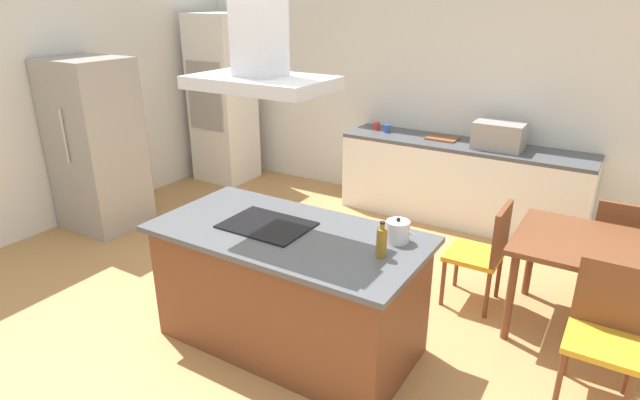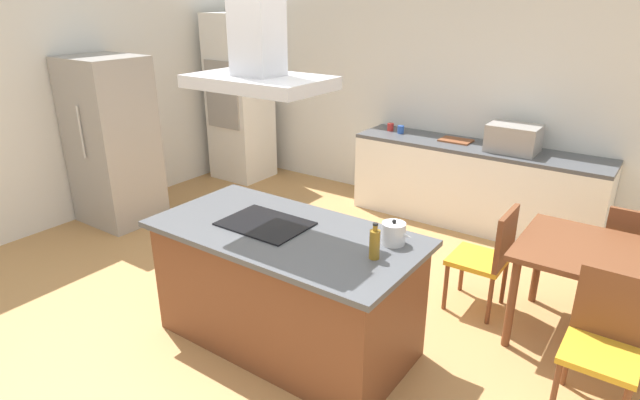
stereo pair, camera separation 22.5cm
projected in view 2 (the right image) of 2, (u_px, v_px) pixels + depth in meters
name	position (u px, v px, depth m)	size (l,w,h in m)	color
ground	(384.00, 262.00, 5.05)	(16.00, 16.00, 0.00)	tan
wall_back	(464.00, 96.00, 5.89)	(7.20, 0.10, 2.70)	white
wall_left	(105.00, 93.00, 6.02)	(0.10, 8.80, 2.70)	white
kitchen_island	(286.00, 287.00, 3.74)	(1.90, 0.97, 0.90)	brown
cooktop	(265.00, 224.00, 3.67)	(0.60, 0.44, 0.01)	black
tea_kettle	(394.00, 233.00, 3.36)	(0.21, 0.16, 0.17)	silver
olive_oil_bottle	(374.00, 244.00, 3.16)	(0.07, 0.07, 0.23)	olive
back_counter	(474.00, 186.00, 5.75)	(2.69, 0.62, 0.90)	white
countertop_microwave	(514.00, 138.00, 5.34)	(0.50, 0.38, 0.28)	#9E9993
coffee_mug_red	(390.00, 127.00, 6.20)	(0.08, 0.08, 0.09)	red
coffee_mug_blue	(401.00, 130.00, 6.08)	(0.08, 0.08, 0.09)	#2D56B2
cutting_board	(456.00, 140.00, 5.76)	(0.34, 0.24, 0.02)	brown
wall_oven_stack	(240.00, 98.00, 7.07)	(0.70, 0.66, 2.20)	white
refrigerator	(112.00, 142.00, 5.71)	(0.80, 0.73, 1.82)	#9E9993
dining_table	(626.00, 269.00, 3.56)	(1.40, 0.90, 0.75)	brown
chair_facing_island	(605.00, 336.00, 3.11)	(0.42, 0.42, 0.89)	gold
chair_facing_back_wall	(632.00, 253.00, 4.12)	(0.42, 0.42, 0.89)	gold
chair_at_left_end	(490.00, 254.00, 4.11)	(0.42, 0.42, 0.89)	gold
range_hood	(258.00, 47.00, 3.23)	(0.90, 0.55, 0.78)	#ADADB2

